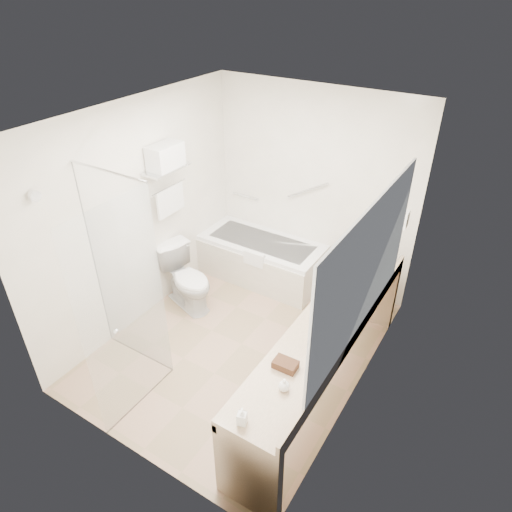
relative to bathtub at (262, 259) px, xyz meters
The scene contains 25 objects.
floor 1.36m from the bathtub, 68.05° to the right, with size 3.20×3.20×0.00m, color tan.
ceiling 2.59m from the bathtub, 68.05° to the right, with size 2.60×3.20×0.10m, color white.
wall_back 1.15m from the bathtub, 35.84° to the left, with size 2.60×0.10×2.50m, color white.
wall_front 3.04m from the bathtub, 80.02° to the right, with size 2.60×0.10×2.50m, color white.
wall_left 1.77m from the bathtub, 122.86° to the right, with size 0.10×3.20×2.50m, color white.
wall_right 2.39m from the bathtub, 34.55° to the right, with size 0.10×3.20×2.50m, color white.
bathtub is the anchor object (origin of this frame).
grab_bar_short 0.87m from the bathtub, 144.55° to the left, with size 0.03×0.03×0.40m, color silver.
grab_bar_long 1.12m from the bathtub, 35.51° to the left, with size 0.03×0.03×0.60m, color silver.
shower_enclosure 2.31m from the bathtub, 93.47° to the right, with size 0.96×0.91×2.11m.
towel_shelf 1.85m from the bathtub, 127.02° to the right, with size 0.24×0.55×0.81m.
vanity_counter 2.09m from the bathtub, 42.35° to the right, with size 0.55×2.70×0.95m.
sink 1.92m from the bathtub, 32.47° to the right, with size 0.40×0.52×0.14m, color white.
faucet 2.07m from the bathtub, 30.20° to the right, with size 0.03×0.03×0.14m, color silver.
mirror 2.60m from the bathtub, 37.82° to the right, with size 0.02×2.00×1.20m, color #B0B6BC.
hairdryer_unit 2.12m from the bathtub, ahead, with size 0.08×0.10×0.18m, color white.
toilet 1.08m from the bathtub, 114.69° to the right, with size 0.43×0.76×0.75m, color white.
amenity_basket 2.56m from the bathtub, 54.34° to the right, with size 0.19×0.13×0.06m, color #472B19.
soap_bottle_a 3.07m from the bathtub, 61.30° to the right, with size 0.07×0.15×0.07m, color white.
soap_bottle_b 2.78m from the bathtub, 55.13° to the right, with size 0.09×0.11×0.09m, color white.
water_bottle_left 1.66m from the bathtub, 24.56° to the right, with size 0.06×0.06×0.20m.
water_bottle_mid 1.76m from the bathtub, 15.05° to the right, with size 0.06×0.06×0.19m.
water_bottle_right 1.72m from the bathtub, 12.59° to the right, with size 0.06×0.06×0.19m.
drinking_glass_near 1.49m from the bathtub, ahead, with size 0.06×0.06×0.08m, color silver.
drinking_glass_far 1.65m from the bathtub, 21.50° to the right, with size 0.08×0.08×0.10m, color silver.
Camera 1 is at (2.12, -3.10, 3.55)m, focal length 32.00 mm.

